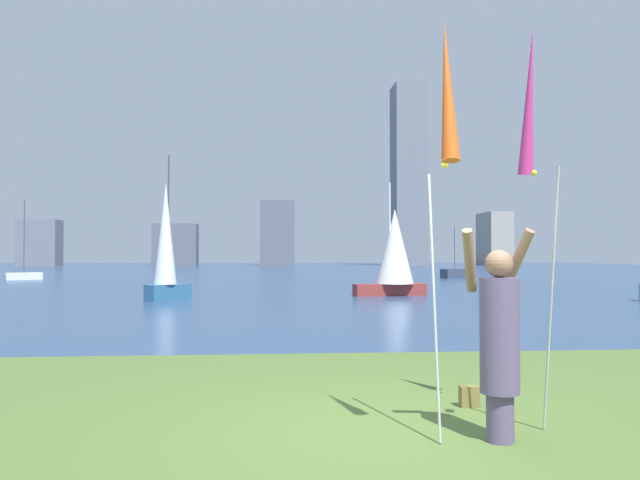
{
  "coord_description": "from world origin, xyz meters",
  "views": [
    {
      "loc": [
        -1.02,
        -5.9,
        1.7
      ],
      "look_at": [
        0.78,
        17.02,
        2.24
      ],
      "focal_mm": 34.75,
      "sensor_mm": 36.0,
      "label": 1
    }
  ],
  "objects": [
    {
      "name": "ground",
      "position": [
        0.0,
        50.95,
        -0.06
      ],
      "size": [
        120.0,
        138.0,
        0.12
      ],
      "color": "#4C662D"
    },
    {
      "name": "person",
      "position": [
        1.05,
        -0.39,
        0.95
      ],
      "size": [
        0.71,
        0.53,
        1.94
      ],
      "rotation": [
        0.0,
        0.0,
        -0.09
      ],
      "color": "#594C72",
      "rests_on": "ground"
    },
    {
      "name": "kite_flag_left",
      "position": [
        0.49,
        -0.68,
        3.04
      ],
      "size": [
        0.16,
        0.82,
        3.75
      ],
      "color": "#B2B2B7",
      "rests_on": "ground"
    },
    {
      "name": "kite_flag_right",
      "position": [
        1.61,
        0.2,
        3.18
      ],
      "size": [
        0.16,
        0.84,
        3.99
      ],
      "color": "#B2B2B7",
      "rests_on": "ground"
    },
    {
      "name": "bag",
      "position": [
        1.18,
        0.88,
        0.11
      ],
      "size": [
        0.21,
        0.13,
        0.23
      ],
      "color": "olive",
      "rests_on": "ground"
    },
    {
      "name": "sailboat_0",
      "position": [
        -17.66,
        37.17,
        0.29
      ],
      "size": [
        2.41,
        1.93,
        5.39
      ],
      "color": "silver",
      "rests_on": "ground"
    },
    {
      "name": "sailboat_1",
      "position": [
        4.06,
        19.42,
        1.84
      ],
      "size": [
        3.13,
        1.81,
        4.67
      ],
      "color": "maroon",
      "rests_on": "ground"
    },
    {
      "name": "sailboat_3",
      "position": [
        -4.89,
        17.2,
        2.03
      ],
      "size": [
        1.65,
        1.61,
        5.37
      ],
      "color": "#2D6084",
      "rests_on": "ground"
    },
    {
      "name": "sailboat_4",
      "position": [
        12.0,
        37.33,
        0.35
      ],
      "size": [
        2.14,
        1.55,
        3.64
      ],
      "color": "#333D51",
      "rests_on": "ground"
    },
    {
      "name": "skyline_tower_0",
      "position": [
        -35.13,
        87.99,
        3.39
      ],
      "size": [
        5.73,
        3.69,
        6.78
      ],
      "color": "slate",
      "rests_on": "ground"
    },
    {
      "name": "skyline_tower_1",
      "position": [
        -15.95,
        91.88,
        3.22
      ],
      "size": [
        6.73,
        3.74,
        6.44
      ],
      "color": "#565B66",
      "rests_on": "ground"
    },
    {
      "name": "skyline_tower_2",
      "position": [
        -0.17,
        89.88,
        5.0
      ],
      "size": [
        5.29,
        3.11,
        9.99
      ],
      "color": "#565B66",
      "rests_on": "ground"
    },
    {
      "name": "skyline_tower_3",
      "position": [
        20.1,
        88.1,
        13.94
      ],
      "size": [
        4.84,
        5.49,
        27.88
      ],
      "color": "slate",
      "rests_on": "ground"
    },
    {
      "name": "skyline_tower_4",
      "position": [
        34.68,
        90.93,
        4.2
      ],
      "size": [
        3.67,
        7.28,
        8.4
      ],
      "color": "gray",
      "rests_on": "ground"
    }
  ]
}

